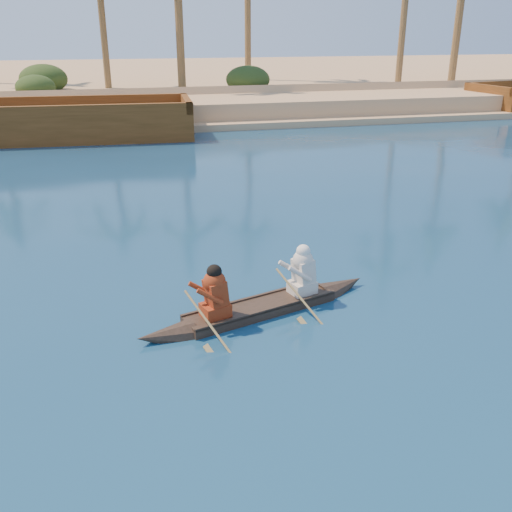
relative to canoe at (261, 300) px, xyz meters
name	(u,v)px	position (x,y,z in m)	size (l,w,h in m)	color
ground	(267,347)	(-0.22, -1.29, -0.27)	(160.00, 160.00, 0.00)	#0B2347
sandy_embankment	(133,82)	(-0.22, 45.60, 0.26)	(150.00, 51.00, 1.50)	tan
shrub_cluster	(143,92)	(-0.22, 30.21, 0.93)	(100.00, 6.00, 2.40)	#203312
canoe	(261,300)	(0.00, 0.00, 0.00)	(5.09, 2.13, 1.41)	#3C2A21
barge_mid	(58,123)	(-5.06, 20.71, 0.50)	(13.41, 5.17, 2.19)	brown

